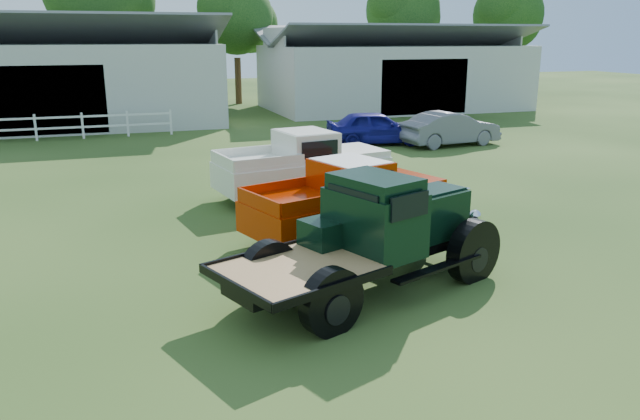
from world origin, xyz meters
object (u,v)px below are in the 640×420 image
object	(u,v)px
vintage_flatbed	(370,235)
red_pickup	(347,199)
white_pickup	(303,165)
misc_car_blue	(375,128)
misc_car_grey	(450,129)

from	to	relation	value
vintage_flatbed	red_pickup	distance (m)	3.32
vintage_flatbed	white_pickup	bearing A→B (deg)	61.83
white_pickup	misc_car_blue	size ratio (longest dim) A/B	1.21
misc_car_blue	misc_car_grey	bearing A→B (deg)	-103.24
vintage_flatbed	misc_car_grey	size ratio (longest dim) A/B	1.26
vintage_flatbed	white_pickup	world-z (taller)	vintage_flatbed
vintage_flatbed	white_pickup	xyz separation A→B (m)	(0.95, 7.19, -0.14)
red_pickup	vintage_flatbed	bearing A→B (deg)	-121.44
vintage_flatbed	red_pickup	world-z (taller)	vintage_flatbed
vintage_flatbed	misc_car_grey	distance (m)	16.81
red_pickup	misc_car_grey	distance (m)	13.76
red_pickup	misc_car_blue	bearing A→B (deg)	46.00
white_pickup	misc_car_grey	distance (m)	10.92
misc_car_grey	vintage_flatbed	bearing A→B (deg)	138.53
vintage_flatbed	misc_car_blue	size ratio (longest dim) A/B	1.28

